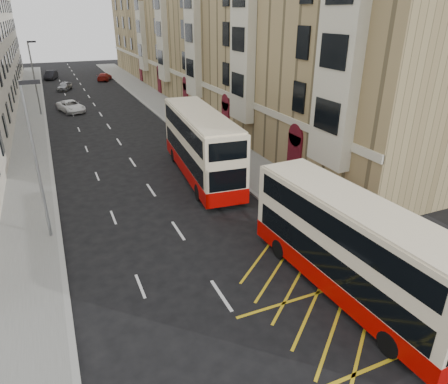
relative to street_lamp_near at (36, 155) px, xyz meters
name	(u,v)px	position (x,y,z in m)	size (l,w,h in m)	color
ground	(268,365)	(6.35, -12.00, -4.64)	(200.00, 200.00, 0.00)	black
pavement_right	(193,127)	(14.35, 18.00, -4.56)	(4.00, 120.00, 0.15)	slate
pavement_left	(30,145)	(-1.15, 18.00, -4.56)	(3.00, 120.00, 0.15)	slate
kerb_right	(175,129)	(12.35, 18.00, -4.56)	(0.25, 120.00, 0.15)	#969791
kerb_left	(48,143)	(0.35, 18.00, -4.56)	(0.25, 120.00, 0.15)	#969791
road_markings	(95,106)	(6.35, 33.00, -4.63)	(10.00, 110.00, 0.01)	silver
terrace_right	(201,40)	(21.23, 33.38, 2.88)	(10.75, 79.00, 15.25)	tan
guard_railing	(320,230)	(12.60, -6.25, -3.78)	(0.06, 6.56, 1.01)	#BA3117
street_lamp_near	(36,155)	(0.00, 0.00, 0.00)	(0.93, 0.18, 8.00)	gray
street_lamp_far	(34,74)	(0.00, 30.00, 0.00)	(0.93, 0.18, 8.00)	gray
double_decker_front	(351,248)	(11.35, -9.82, -2.48)	(2.97, 10.74, 4.24)	beige
double_decker_rear	(201,145)	(10.32, 4.88, -2.23)	(3.78, 12.05, 4.73)	beige
pedestrian_near	(396,261)	(13.89, -9.98, -3.70)	(0.58, 0.38, 1.58)	black
pedestrian_far	(340,226)	(13.64, -6.49, -3.70)	(0.92, 0.38, 1.57)	black
white_van	(71,106)	(3.35, 30.66, -3.97)	(2.22, 4.82, 1.34)	white
car_silver	(64,86)	(3.58, 46.47, -3.99)	(1.52, 3.79, 1.29)	#929599
car_dark	(51,75)	(2.13, 59.25, -3.89)	(1.58, 4.54, 1.50)	black
car_red	(104,77)	(10.66, 53.99, -3.99)	(1.82, 4.49, 1.30)	maroon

